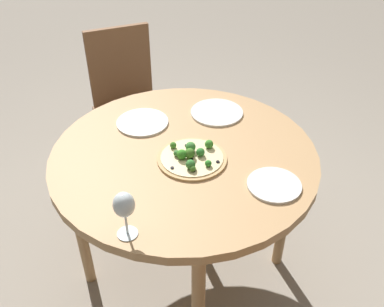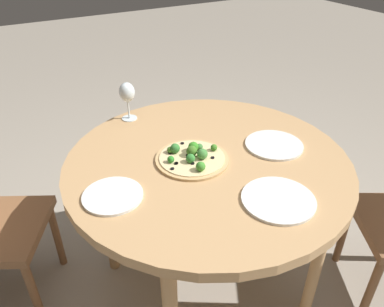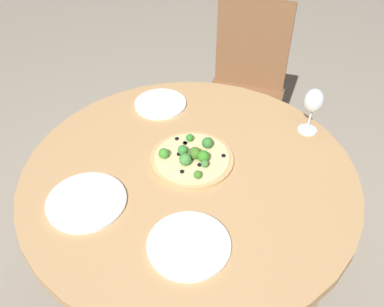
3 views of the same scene
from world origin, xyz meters
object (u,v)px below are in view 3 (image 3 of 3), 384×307
at_px(plate_far, 160,104).
at_px(plate_near, 189,245).
at_px(wine_glass, 314,102).
at_px(chair_2, 245,87).
at_px(plate_side, 86,201).
at_px(pizza, 192,157).

bearing_deg(plate_far, plate_near, 179.25).
relative_size(wine_glass, plate_near, 0.75).
relative_size(chair_2, wine_glass, 5.23).
height_order(plate_near, plate_side, same).
distance_m(wine_glass, plate_side, 0.82).
bearing_deg(pizza, wine_glass, -79.47).
relative_size(chair_2, plate_far, 4.52).
distance_m(wine_glass, plate_far, 0.58).
xyz_separation_m(plate_near, plate_side, (0.21, 0.28, 0.00)).
relative_size(plate_near, plate_side, 0.96).
bearing_deg(plate_far, chair_2, -46.82).
distance_m(chair_2, plate_near, 1.28).
bearing_deg(chair_2, plate_side, -102.20).
distance_m(pizza, plate_near, 0.35).
bearing_deg(wine_glass, plate_near, 129.41).
bearing_deg(chair_2, wine_glass, -61.77).
bearing_deg(wine_glass, chair_2, 0.38).
distance_m(plate_far, plate_side, 0.54).
bearing_deg(wine_glass, plate_side, 104.85).
relative_size(pizza, wine_glass, 1.60).
xyz_separation_m(wine_glass, plate_far, (0.25, 0.50, -0.12)).
xyz_separation_m(pizza, wine_glass, (0.08, -0.44, 0.11)).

